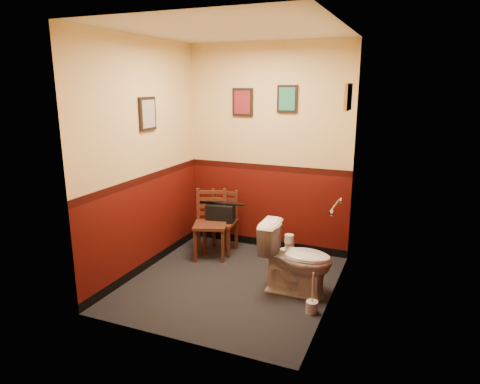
{
  "coord_description": "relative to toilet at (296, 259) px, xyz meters",
  "views": [
    {
      "loc": [
        1.79,
        -4.06,
        2.19
      ],
      "look_at": [
        0.0,
        0.25,
        1.0
      ],
      "focal_mm": 32.0,
      "sensor_mm": 36.0,
      "label": 1
    }
  ],
  "objects": [
    {
      "name": "framed_print_left",
      "position": [
        -1.8,
        0.03,
        1.47
      ],
      "size": [
        0.04,
        0.3,
        0.38
      ],
      "color": "black",
      "rests_on": "wall_left"
    },
    {
      "name": "toilet_brush",
      "position": [
        0.27,
        -0.36,
        -0.31
      ],
      "size": [
        0.12,
        0.12,
        0.42
      ],
      "color": "silver",
      "rests_on": "floor"
    },
    {
      "name": "toilet",
      "position": [
        0.0,
        0.0,
        0.0
      ],
      "size": [
        0.78,
        0.45,
        0.75
      ],
      "primitive_type": "imported",
      "rotation": [
        0.0,
        0.0,
        1.6
      ],
      "color": "white",
      "rests_on": "floor"
    },
    {
      "name": "ceiling",
      "position": [
        -0.72,
        -0.07,
        2.32
      ],
      "size": [
        2.2,
        2.4,
        0.0
      ],
      "primitive_type": "cube",
      "rotation": [
        3.14,
        0.0,
        0.0
      ],
      "color": "silver",
      "rests_on": "ground"
    },
    {
      "name": "wall_back",
      "position": [
        -0.72,
        1.13,
        0.97
      ],
      "size": [
        2.2,
        0.0,
        2.7
      ],
      "primitive_type": "cube",
      "rotation": [
        1.57,
        0.0,
        0.0
      ],
      "color": "#470D08",
      "rests_on": "ground"
    },
    {
      "name": "wall_right",
      "position": [
        0.38,
        -0.07,
        0.97
      ],
      "size": [
        0.0,
        2.4,
        2.7
      ],
      "primitive_type": "cube",
      "rotation": [
        1.57,
        0.0,
        -1.57
      ],
      "color": "#470D08",
      "rests_on": "ground"
    },
    {
      "name": "grab_bar",
      "position": [
        0.35,
        0.18,
        0.57
      ],
      "size": [
        0.05,
        0.56,
        0.06
      ],
      "color": "silver",
      "rests_on": "wall_right"
    },
    {
      "name": "floor",
      "position": [
        -0.72,
        -0.07,
        -0.38
      ],
      "size": [
        2.2,
        2.4,
        0.0
      ],
      "primitive_type": "cube",
      "color": "black",
      "rests_on": "ground"
    },
    {
      "name": "framed_print_back_b",
      "position": [
        -0.47,
        1.11,
        1.62
      ],
      "size": [
        0.26,
        0.04,
        0.34
      ],
      "color": "black",
      "rests_on": "wall_back"
    },
    {
      "name": "chair_left",
      "position": [
        -1.28,
        0.55,
        0.06
      ],
      "size": [
        0.52,
        0.52,
        0.87
      ],
      "rotation": [
        0.0,
        0.0,
        0.35
      ],
      "color": "#4C2417",
      "rests_on": "floor"
    },
    {
      "name": "tp_stack",
      "position": [
        -0.32,
        0.88,
        -0.24
      ],
      "size": [
        0.25,
        0.15,
        0.32
      ],
      "color": "silver",
      "rests_on": "floor"
    },
    {
      "name": "handbag",
      "position": [
        -1.22,
        0.72,
        0.16
      ],
      "size": [
        0.38,
        0.24,
        0.26
      ],
      "rotation": [
        0.0,
        0.0,
        0.16
      ],
      "color": "black",
      "rests_on": "chair_right"
    },
    {
      "name": "framed_print_back_a",
      "position": [
        -1.07,
        1.11,
        1.57
      ],
      "size": [
        0.28,
        0.04,
        0.36
      ],
      "color": "black",
      "rests_on": "wall_back"
    },
    {
      "name": "chair_right",
      "position": [
        -1.22,
        0.76,
        0.03
      ],
      "size": [
        0.41,
        0.41,
        0.82
      ],
      "rotation": [
        0.0,
        0.0,
        0.09
      ],
      "color": "#4C2417",
      "rests_on": "floor"
    },
    {
      "name": "wall_front",
      "position": [
        -0.72,
        -1.27,
        0.97
      ],
      "size": [
        2.2,
        0.0,
        2.7
      ],
      "primitive_type": "cube",
      "rotation": [
        -1.57,
        0.0,
        0.0
      ],
      "color": "#470D08",
      "rests_on": "ground"
    },
    {
      "name": "wall_left",
      "position": [
        -1.82,
        -0.07,
        0.97
      ],
      "size": [
        0.0,
        2.4,
        2.7
      ],
      "primitive_type": "cube",
      "rotation": [
        1.57,
        0.0,
        1.57
      ],
      "color": "#470D08",
      "rests_on": "ground"
    },
    {
      "name": "framed_print_right",
      "position": [
        0.36,
        0.53,
        1.67
      ],
      "size": [
        0.04,
        0.34,
        0.28
      ],
      "color": "olive",
      "rests_on": "wall_right"
    }
  ]
}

